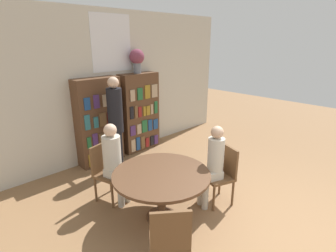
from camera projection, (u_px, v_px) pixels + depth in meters
ground_plane at (289, 240)px, 3.31m from camera, size 16.00×16.00×0.00m
wall_back at (113, 85)px, 5.47m from camera, size 6.40×0.07×3.00m
bookshelf_left at (99, 122)px, 5.20m from camera, size 0.90×0.34×1.73m
bookshelf_right at (140, 112)px, 5.87m from camera, size 0.90×0.34×1.73m
flower_vase at (137, 58)px, 5.50m from camera, size 0.31×0.31×0.50m
reading_table at (161, 180)px, 3.55m from camera, size 1.33×1.33×0.71m
chair_near_camera at (170, 239)px, 2.64m from camera, size 0.56×0.56×0.90m
chair_left_side at (106, 169)px, 4.06m from camera, size 0.49×0.49×0.90m
chair_far_side at (222, 172)px, 3.97m from camera, size 0.51×0.51×0.90m
seated_reader_left at (114, 159)px, 3.90m from camera, size 0.35×0.41×1.27m
seated_reader_right at (213, 162)px, 3.84m from camera, size 0.39×0.33×1.26m
librarian_standing at (115, 115)px, 4.83m from camera, size 0.28×0.55×1.79m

